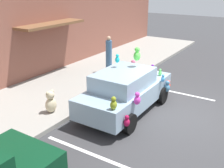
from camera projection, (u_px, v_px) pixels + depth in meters
ground_plane at (179, 114)px, 9.52m from camera, size 60.00×60.00×0.00m
sidewalk at (71, 85)px, 12.01m from camera, size 24.00×4.00×0.15m
storefront_building at (30, 10)px, 11.98m from camera, size 24.00×1.25×6.40m
parking_stripe_front at (171, 91)px, 11.50m from camera, size 0.12×3.60×0.01m
parking_stripe_rear at (98, 157)px, 7.21m from camera, size 0.12×3.60×0.01m
plush_covered_car at (126, 90)px, 9.50m from camera, size 4.18×2.04×2.25m
teddy_bear_on_sidewalk at (51, 102)px, 9.23m from camera, size 0.42×0.35×0.80m
pedestrian_near_shopfront at (109, 55)px, 13.21m from camera, size 0.30×0.30×1.80m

